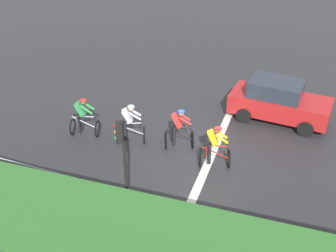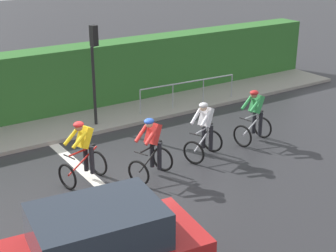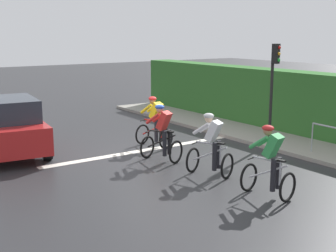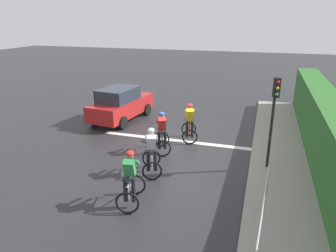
{
  "view_description": "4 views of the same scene",
  "coord_description": "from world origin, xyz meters",
  "px_view_note": "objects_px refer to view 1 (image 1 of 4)",
  "views": [
    {
      "loc": [
        -13.28,
        -3.11,
        9.45
      ],
      "look_at": [
        -0.09,
        1.28,
        1.1
      ],
      "focal_mm": 47.02,
      "sensor_mm": 36.0,
      "label": 1
    },
    {
      "loc": [
        10.16,
        -5.09,
        5.9
      ],
      "look_at": [
        -0.61,
        2.04,
        0.93
      ],
      "focal_mm": 52.93,
      "sensor_mm": 36.0,
      "label": 2
    },
    {
      "loc": [
        7.45,
        11.64,
        3.67
      ],
      "look_at": [
        0.76,
        2.0,
        1.28
      ],
      "focal_mm": 48.75,
      "sensor_mm": 36.0,
      "label": 3
    },
    {
      "loc": [
        -3.46,
        12.03,
        5.18
      ],
      "look_at": [
        -0.02,
        1.03,
        1.16
      ],
      "focal_mm": 33.34,
      "sensor_mm": 36.0,
      "label": 4
    }
  ],
  "objects_px": {
    "cyclist_second": "(129,125)",
    "cyclist_fourth": "(214,148)",
    "cyclist_mid": "(178,130)",
    "car_red": "(279,101)",
    "traffic_light_near_crossing": "(123,156)",
    "cyclist_lead": "(83,118)",
    "pedestrian_railing_kerbside": "(25,170)"
  },
  "relations": [
    {
      "from": "cyclist_fourth",
      "to": "car_red",
      "type": "distance_m",
      "value": 4.53
    },
    {
      "from": "pedestrian_railing_kerbside",
      "to": "cyclist_lead",
      "type": "bearing_deg",
      "value": -2.78
    },
    {
      "from": "car_red",
      "to": "cyclist_mid",
      "type": "bearing_deg",
      "value": 135.48
    },
    {
      "from": "cyclist_mid",
      "to": "car_red",
      "type": "xyz_separation_m",
      "value": [
        3.4,
        -3.35,
        0.08
      ]
    },
    {
      "from": "cyclist_second",
      "to": "pedestrian_railing_kerbside",
      "type": "distance_m",
      "value": 4.3
    },
    {
      "from": "cyclist_fourth",
      "to": "traffic_light_near_crossing",
      "type": "relative_size",
      "value": 0.5
    },
    {
      "from": "cyclist_second",
      "to": "pedestrian_railing_kerbside",
      "type": "xyz_separation_m",
      "value": [
        -3.74,
        2.13,
        0.01
      ]
    },
    {
      "from": "cyclist_fourth",
      "to": "car_red",
      "type": "relative_size",
      "value": 0.39
    },
    {
      "from": "pedestrian_railing_kerbside",
      "to": "traffic_light_near_crossing",
      "type": "bearing_deg",
      "value": -91.78
    },
    {
      "from": "cyclist_mid",
      "to": "pedestrian_railing_kerbside",
      "type": "relative_size",
      "value": 0.42
    },
    {
      "from": "cyclist_second",
      "to": "car_red",
      "type": "height_order",
      "value": "car_red"
    },
    {
      "from": "car_red",
      "to": "traffic_light_near_crossing",
      "type": "bearing_deg",
      "value": 153.32
    },
    {
      "from": "cyclist_lead",
      "to": "traffic_light_near_crossing",
      "type": "xyz_separation_m",
      "value": [
        -3.77,
        -3.42,
        1.43
      ]
    },
    {
      "from": "cyclist_mid",
      "to": "pedestrian_railing_kerbside",
      "type": "height_order",
      "value": "cyclist_mid"
    },
    {
      "from": "cyclist_second",
      "to": "traffic_light_near_crossing",
      "type": "distance_m",
      "value": 4.36
    },
    {
      "from": "cyclist_second",
      "to": "cyclist_fourth",
      "type": "distance_m",
      "value": 3.49
    },
    {
      "from": "cyclist_mid",
      "to": "car_red",
      "type": "distance_m",
      "value": 4.77
    },
    {
      "from": "cyclist_second",
      "to": "pedestrian_railing_kerbside",
      "type": "height_order",
      "value": "cyclist_second"
    },
    {
      "from": "cyclist_second",
      "to": "traffic_light_near_crossing",
      "type": "bearing_deg",
      "value": -159.1
    },
    {
      "from": "cyclist_second",
      "to": "cyclist_fourth",
      "type": "xyz_separation_m",
      "value": [
        -0.51,
        -3.45,
        0.0
      ]
    },
    {
      "from": "cyclist_second",
      "to": "car_red",
      "type": "xyz_separation_m",
      "value": [
        3.65,
        -5.24,
        0.08
      ]
    },
    {
      "from": "traffic_light_near_crossing",
      "to": "car_red",
      "type": "bearing_deg",
      "value": -26.68
    },
    {
      "from": "car_red",
      "to": "pedestrian_railing_kerbside",
      "type": "distance_m",
      "value": 10.44
    },
    {
      "from": "cyclist_mid",
      "to": "traffic_light_near_crossing",
      "type": "xyz_separation_m",
      "value": [
        -4.1,
        0.42,
        1.43
      ]
    },
    {
      "from": "cyclist_mid",
      "to": "cyclist_fourth",
      "type": "distance_m",
      "value": 1.73
    },
    {
      "from": "cyclist_lead",
      "to": "cyclist_second",
      "type": "xyz_separation_m",
      "value": [
        0.08,
        -1.95,
        0.0
      ]
    },
    {
      "from": "traffic_light_near_crossing",
      "to": "cyclist_fourth",
      "type": "bearing_deg",
      "value": -30.69
    },
    {
      "from": "cyclist_lead",
      "to": "car_red",
      "type": "xyz_separation_m",
      "value": [
        3.73,
        -7.19,
        0.08
      ]
    },
    {
      "from": "cyclist_lead",
      "to": "car_red",
      "type": "bearing_deg",
      "value": -62.59
    },
    {
      "from": "car_red",
      "to": "traffic_light_near_crossing",
      "type": "xyz_separation_m",
      "value": [
        -7.5,
        3.77,
        1.35
      ]
    },
    {
      "from": "car_red",
      "to": "traffic_light_near_crossing",
      "type": "distance_m",
      "value": 8.5
    },
    {
      "from": "cyclist_second",
      "to": "cyclist_fourth",
      "type": "bearing_deg",
      "value": -98.33
    }
  ]
}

